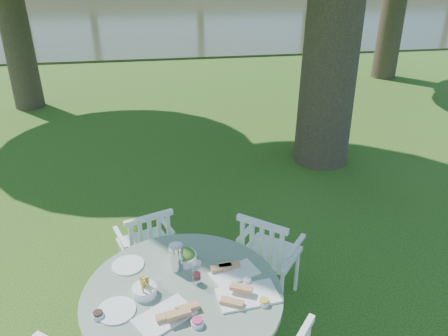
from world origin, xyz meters
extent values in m
plane|color=#1B3D0C|center=(0.00, 0.00, 0.00)|extent=(140.00, 140.00, 0.00)
cylinder|color=black|center=(-0.54, -1.35, 0.37)|extent=(0.12, 0.12, 0.65)
cylinder|color=gray|center=(-0.54, -1.35, 0.71)|extent=(1.34, 1.34, 0.04)
cylinder|color=white|center=(0.51, -0.67, 0.22)|extent=(0.03, 0.03, 0.43)
cylinder|color=white|center=(0.22, -0.43, 0.22)|extent=(0.03, 0.03, 0.43)
cylinder|color=white|center=(0.29, -0.94, 0.22)|extent=(0.03, 0.03, 0.43)
cylinder|color=white|center=(0.00, -0.69, 0.22)|extent=(0.03, 0.03, 0.43)
cube|color=white|center=(0.25, -0.68, 0.45)|extent=(0.59, 0.59, 0.04)
cube|color=white|center=(0.13, -0.83, 0.65)|extent=(0.36, 0.31, 0.44)
cylinder|color=white|center=(-0.68, -0.14, 0.20)|extent=(0.03, 0.03, 0.41)
cylinder|color=white|center=(-1.03, -0.25, 0.20)|extent=(0.03, 0.03, 0.41)
cylinder|color=white|center=(-0.58, -0.44, 0.20)|extent=(0.03, 0.03, 0.41)
cylinder|color=white|center=(-0.92, -0.56, 0.20)|extent=(0.03, 0.03, 0.41)
cube|color=white|center=(-0.80, -0.35, 0.43)|extent=(0.52, 0.50, 0.04)
cube|color=white|center=(-0.74, -0.52, 0.62)|extent=(0.41, 0.17, 0.42)
cube|color=white|center=(-0.66, -1.56, 0.74)|extent=(0.42, 0.37, 0.01)
cube|color=white|center=(-0.12, -1.46, 0.74)|extent=(0.42, 0.27, 0.02)
cube|color=white|center=(-0.16, -1.23, 0.74)|extent=(0.37, 0.29, 0.01)
cylinder|color=white|center=(-0.96, -1.46, 0.74)|extent=(0.25, 0.25, 0.01)
cylinder|color=white|center=(-0.90, -1.02, 0.74)|extent=(0.23, 0.23, 0.01)
cylinder|color=white|center=(-0.78, -1.33, 0.76)|extent=(0.16, 0.16, 0.06)
cylinder|color=white|center=(-0.50, -1.04, 0.76)|extent=(0.18, 0.18, 0.06)
cylinder|color=silver|center=(-0.56, -1.11, 0.83)|extent=(0.10, 0.10, 0.20)
cylinder|color=white|center=(-0.43, -1.28, 0.82)|extent=(0.06, 0.06, 0.18)
cylinder|color=white|center=(-0.69, -1.32, 0.79)|extent=(0.06, 0.06, 0.11)
cylinder|color=white|center=(-0.74, -1.35, 0.79)|extent=(0.06, 0.06, 0.11)
cylinder|color=white|center=(-0.47, -1.65, 0.75)|extent=(0.08, 0.08, 0.03)
cylinder|color=white|center=(-0.03, -1.55, 0.75)|extent=(0.07, 0.07, 0.03)
cylinder|color=white|center=(-0.09, -1.34, 0.75)|extent=(0.06, 0.06, 0.03)
cylinder|color=white|center=(-1.07, -1.49, 0.75)|extent=(0.07, 0.07, 0.03)
cube|color=#2B311D|center=(0.00, 23.00, 0.00)|extent=(100.00, 28.00, 0.12)
camera|label=1|loc=(-0.63, -3.60, 2.75)|focal=35.00mm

